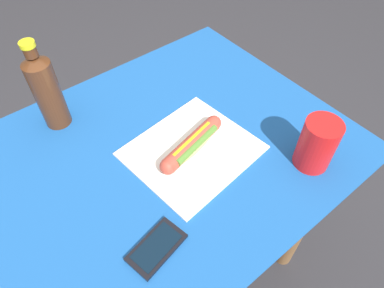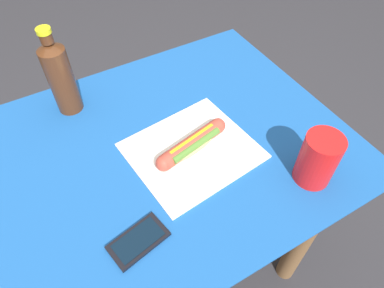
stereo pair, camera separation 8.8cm
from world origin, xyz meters
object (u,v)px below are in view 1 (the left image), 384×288
object	(u,v)px
hot_dog	(192,144)
drinking_cup	(317,144)
cell_phone	(157,247)
soda_bottle	(46,90)

from	to	relation	value
hot_dog	drinking_cup	world-z (taller)	drinking_cup
hot_dog	cell_phone	bearing A→B (deg)	35.32
hot_dog	cell_phone	xyz separation A→B (m)	(0.23, 0.16, -0.03)
soda_bottle	drinking_cup	bearing A→B (deg)	129.27
hot_dog	soda_bottle	size ratio (longest dim) A/B	0.87
drinking_cup	soda_bottle	bearing A→B (deg)	-50.73
hot_dog	drinking_cup	size ratio (longest dim) A/B	1.62
drinking_cup	hot_dog	bearing A→B (deg)	-45.01
hot_dog	drinking_cup	xyz separation A→B (m)	(-0.22, 0.22, 0.04)
cell_phone	soda_bottle	xyz separation A→B (m)	(-0.00, -0.48, 0.11)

